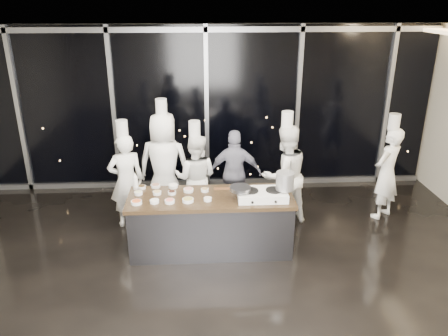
% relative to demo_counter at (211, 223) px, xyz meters
% --- Properties ---
extents(ground, '(9.00, 9.00, 0.00)m').
position_rel_demo_counter_xyz_m(ground, '(0.00, -0.90, -0.45)').
color(ground, black).
rests_on(ground, ground).
extents(room_shell, '(9.02, 7.02, 3.21)m').
position_rel_demo_counter_xyz_m(room_shell, '(0.18, -0.90, 1.79)').
color(room_shell, '#BDB6A1').
rests_on(room_shell, ground).
extents(window_wall, '(8.90, 0.11, 3.20)m').
position_rel_demo_counter_xyz_m(window_wall, '(0.00, 2.53, 1.14)').
color(window_wall, black).
rests_on(window_wall, ground).
extents(demo_counter, '(2.46, 0.86, 0.90)m').
position_rel_demo_counter_xyz_m(demo_counter, '(0.00, 0.00, 0.00)').
color(demo_counter, '#3A393F').
rests_on(demo_counter, ground).
extents(stove, '(0.72, 0.47, 0.14)m').
position_rel_demo_counter_xyz_m(stove, '(0.75, -0.11, 0.51)').
color(stove, white).
rests_on(stove, demo_counter).
extents(frying_pan, '(0.54, 0.31, 0.05)m').
position_rel_demo_counter_xyz_m(frying_pan, '(0.43, -0.11, 0.61)').
color(frying_pan, slate).
rests_on(frying_pan, stove).
extents(stock_pot, '(0.26, 0.26, 0.26)m').
position_rel_demo_counter_xyz_m(stock_pot, '(1.08, -0.11, 0.72)').
color(stock_pot, '#AEAEB0').
rests_on(stock_pot, stove).
extents(prep_bowls, '(1.16, 0.72, 0.05)m').
position_rel_demo_counter_xyz_m(prep_bowls, '(-0.63, 0.06, 0.47)').
color(prep_bowls, silver).
rests_on(prep_bowls, demo_counter).
extents(squeeze_bottle, '(0.08, 0.08, 0.28)m').
position_rel_demo_counter_xyz_m(squeeze_bottle, '(-1.14, 0.32, 0.58)').
color(squeeze_bottle, white).
rests_on(squeeze_bottle, demo_counter).
extents(chef_far_left, '(0.68, 0.56, 1.84)m').
position_rel_demo_counter_xyz_m(chef_far_left, '(-1.38, 0.88, 0.38)').
color(chef_far_left, white).
rests_on(chef_far_left, ground).
extents(chef_left, '(1.00, 0.73, 2.10)m').
position_rel_demo_counter_xyz_m(chef_left, '(-0.77, 1.25, 0.49)').
color(chef_left, white).
rests_on(chef_left, ground).
extents(chef_center, '(0.85, 0.72, 1.77)m').
position_rel_demo_counter_xyz_m(chef_center, '(-0.23, 1.03, 0.33)').
color(chef_center, white).
rests_on(chef_center, ground).
extents(guest, '(0.94, 0.46, 1.56)m').
position_rel_demo_counter_xyz_m(guest, '(0.46, 1.17, 0.33)').
color(guest, black).
rests_on(guest, ground).
extents(chef_right, '(1.03, 0.93, 1.96)m').
position_rel_demo_counter_xyz_m(chef_right, '(1.26, 0.82, 0.42)').
color(chef_right, white).
rests_on(chef_right, ground).
extents(chef_side, '(0.71, 0.68, 1.87)m').
position_rel_demo_counter_xyz_m(chef_side, '(3.06, 0.93, 0.39)').
color(chef_side, white).
rests_on(chef_side, ground).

